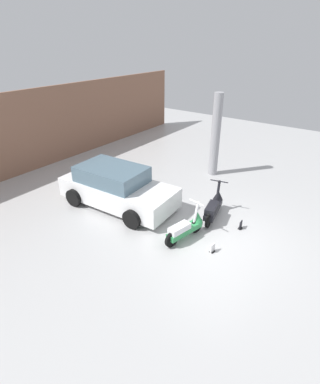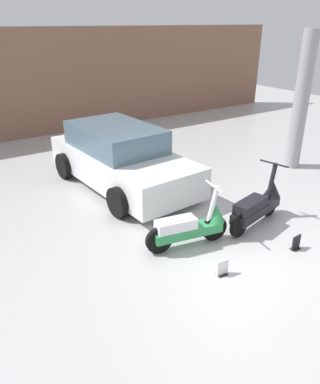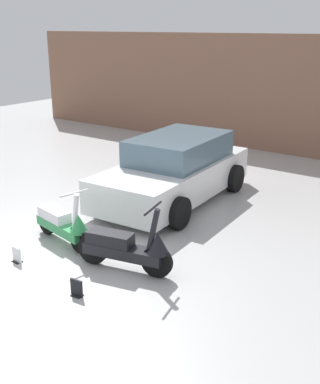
{
  "view_description": "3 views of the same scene",
  "coord_description": "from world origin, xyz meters",
  "px_view_note": "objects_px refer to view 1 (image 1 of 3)",
  "views": [
    {
      "loc": [
        -6.76,
        -3.01,
        5.31
      ],
      "look_at": [
        0.19,
        2.12,
        0.81
      ],
      "focal_mm": 28.0,
      "sensor_mm": 36.0,
      "label": 1
    },
    {
      "loc": [
        -4.0,
        -3.65,
        3.57
      ],
      "look_at": [
        -0.41,
        1.73,
        0.6
      ],
      "focal_mm": 35.0,
      "sensor_mm": 36.0,
      "label": 2
    },
    {
      "loc": [
        5.4,
        -4.56,
        3.65
      ],
      "look_at": [
        0.52,
        2.18,
        0.74
      ],
      "focal_mm": 45.0,
      "sensor_mm": 36.0,
      "label": 3
    }
  ],
  "objects_px": {
    "scooter_front_left": "(186,227)",
    "support_column_side": "(216,136)",
    "placard_near_right_scooter": "(241,225)",
    "placard_near_left_scooter": "(213,248)",
    "car_rear_left": "(117,187)",
    "scooter_front_right": "(214,206)"
  },
  "relations": [
    {
      "from": "scooter_front_left",
      "to": "support_column_side",
      "type": "bearing_deg",
      "value": 29.64
    },
    {
      "from": "scooter_front_right",
      "to": "placard_near_left_scooter",
      "type": "height_order",
      "value": "scooter_front_right"
    },
    {
      "from": "scooter_front_right",
      "to": "support_column_side",
      "type": "relative_size",
      "value": 0.47
    },
    {
      "from": "scooter_front_left",
      "to": "placard_near_left_scooter",
      "type": "height_order",
      "value": "scooter_front_left"
    },
    {
      "from": "car_rear_left",
      "to": "placard_near_left_scooter",
      "type": "height_order",
      "value": "car_rear_left"
    },
    {
      "from": "placard_near_left_scooter",
      "to": "placard_near_right_scooter",
      "type": "distance_m",
      "value": 1.54
    },
    {
      "from": "scooter_front_right",
      "to": "scooter_front_left",
      "type": "bearing_deg",
      "value": 163.45
    },
    {
      "from": "scooter_front_left",
      "to": "scooter_front_right",
      "type": "distance_m",
      "value": 1.53
    },
    {
      "from": "scooter_front_left",
      "to": "support_column_side",
      "type": "xyz_separation_m",
      "value": [
        4.66,
        1.56,
        1.33
      ]
    },
    {
      "from": "support_column_side",
      "to": "scooter_front_right",
      "type": "bearing_deg",
      "value": -151.96
    },
    {
      "from": "placard_near_right_scooter",
      "to": "support_column_side",
      "type": "xyz_separation_m",
      "value": [
        3.24,
        2.67,
        1.59
      ]
    },
    {
      "from": "car_rear_left",
      "to": "placard_near_left_scooter",
      "type": "xyz_separation_m",
      "value": [
        -0.39,
        -3.96,
        -0.55
      ]
    },
    {
      "from": "placard_near_left_scooter",
      "to": "scooter_front_left",
      "type": "bearing_deg",
      "value": 82.93
    },
    {
      "from": "scooter_front_right",
      "to": "support_column_side",
      "type": "distance_m",
      "value": 3.78
    },
    {
      "from": "placard_near_left_scooter",
      "to": "support_column_side",
      "type": "height_order",
      "value": "support_column_side"
    },
    {
      "from": "scooter_front_right",
      "to": "placard_near_right_scooter",
      "type": "height_order",
      "value": "scooter_front_right"
    },
    {
      "from": "car_rear_left",
      "to": "placard_near_left_scooter",
      "type": "bearing_deg",
      "value": -9.14
    },
    {
      "from": "scooter_front_left",
      "to": "placard_near_right_scooter",
      "type": "bearing_deg",
      "value": -26.94
    },
    {
      "from": "car_rear_left",
      "to": "placard_near_right_scooter",
      "type": "distance_m",
      "value": 4.32
    },
    {
      "from": "placard_near_left_scooter",
      "to": "support_column_side",
      "type": "xyz_separation_m",
      "value": [
        4.77,
        2.5,
        1.59
      ]
    },
    {
      "from": "placard_near_left_scooter",
      "to": "support_column_side",
      "type": "distance_m",
      "value": 5.62
    },
    {
      "from": "car_rear_left",
      "to": "support_column_side",
      "type": "xyz_separation_m",
      "value": [
        4.39,
        -1.46,
        1.04
      ]
    }
  ]
}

